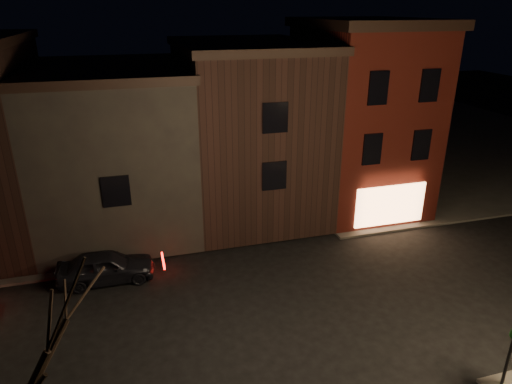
# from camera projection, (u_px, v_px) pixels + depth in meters

# --- Properties ---
(ground) EXTENTS (120.00, 120.00, 0.00)m
(ground) POSITION_uv_depth(u_px,v_px,m) (279.00, 315.00, 17.85)
(ground) COLOR black
(ground) RESTS_ON ground
(sidewalk_far_right) EXTENTS (30.00, 30.00, 0.12)m
(sidewalk_far_right) POSITION_uv_depth(u_px,v_px,m) (421.00, 141.00, 40.69)
(sidewalk_far_right) COLOR #2D2B28
(sidewalk_far_right) RESTS_ON ground
(corner_building) EXTENTS (6.50, 8.50, 10.50)m
(corner_building) POSITION_uv_depth(u_px,v_px,m) (360.00, 115.00, 26.27)
(corner_building) COLOR #4C130D
(corner_building) RESTS_ON ground
(row_building_a) EXTENTS (7.30, 10.30, 9.40)m
(row_building_a) POSITION_uv_depth(u_px,v_px,m) (247.00, 128.00, 25.76)
(row_building_a) COLOR black
(row_building_a) RESTS_ON ground
(row_building_b) EXTENTS (7.80, 10.30, 8.40)m
(row_building_b) POSITION_uv_depth(u_px,v_px,m) (115.00, 146.00, 24.12)
(row_building_b) COLOR black
(row_building_b) RESTS_ON ground
(parked_car_a) EXTENTS (4.11, 1.68, 1.40)m
(parked_car_a) POSITION_uv_depth(u_px,v_px,m) (106.00, 267.00, 19.82)
(parked_car_a) COLOR black
(parked_car_a) RESTS_ON ground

